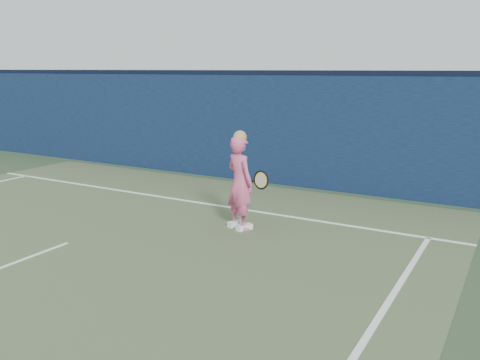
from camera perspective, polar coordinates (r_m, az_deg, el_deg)
The scene contains 5 objects.
ground at distance 7.74m, azimuth -24.39°, elevation -8.70°, with size 80.00×80.00×0.00m, color #364A2D.
backstop_wall at distance 12.28m, azimuth 0.26°, elevation 5.93°, with size 24.00×0.40×2.50m, color #0B1732.
wall_cap at distance 12.20m, azimuth 0.26°, elevation 12.00°, with size 24.00×0.42×0.10m, color black.
player at distance 8.39m, azimuth 0.00°, elevation -0.27°, with size 0.68×0.58×1.66m.
racket at distance 8.63m, azimuth 2.28°, elevation -0.01°, with size 0.56×0.33×0.33m.
Camera 1 is at (5.98, -4.13, 2.64)m, focal length 38.00 mm.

